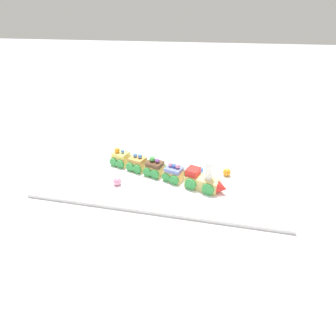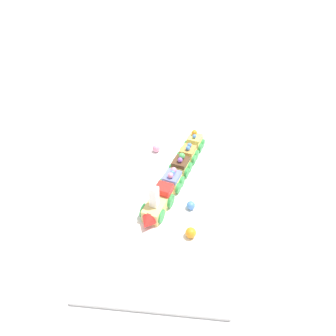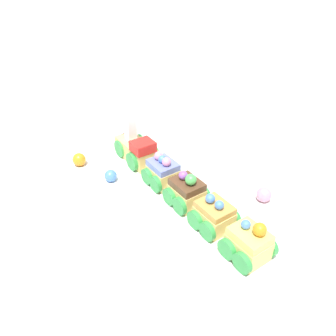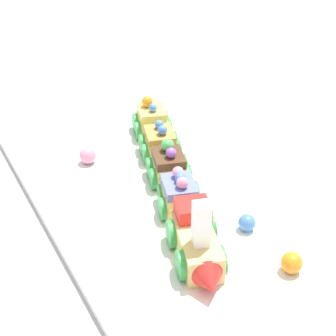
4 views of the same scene
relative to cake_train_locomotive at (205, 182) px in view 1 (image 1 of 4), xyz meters
name	(u,v)px [view 1 (image 1 of 4)]	position (x,y,z in m)	size (l,w,h in m)	color
ground_plane	(162,184)	(-0.14, 0.02, -0.04)	(10.00, 10.00, 0.00)	#B2B2B7
display_board	(162,182)	(-0.14, 0.02, -0.03)	(0.79, 0.32, 0.01)	white
cake_train_locomotive	(205,182)	(0.00, 0.00, 0.00)	(0.14, 0.09, 0.10)	#E5C675
cake_car_blueberry	(174,173)	(-0.10, 0.03, 0.00)	(0.08, 0.08, 0.06)	#E5C675
cake_car_chocolate	(155,168)	(-0.18, 0.05, 0.00)	(0.08, 0.08, 0.07)	#E5C675
cake_car_caramel	(138,163)	(-0.24, 0.07, 0.00)	(0.08, 0.08, 0.06)	#E5C675
cake_car_lemon	(121,158)	(-0.31, 0.09, 0.00)	(0.08, 0.08, 0.07)	#E5C675
gumball_pink	(117,181)	(-0.28, -0.04, -0.01)	(0.03, 0.03, 0.03)	pink
gumball_orange	(227,172)	(0.07, 0.09, -0.01)	(0.03, 0.03, 0.03)	orange
gumball_blue	(200,170)	(-0.02, 0.09, -0.01)	(0.02, 0.02, 0.02)	#4C84E0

